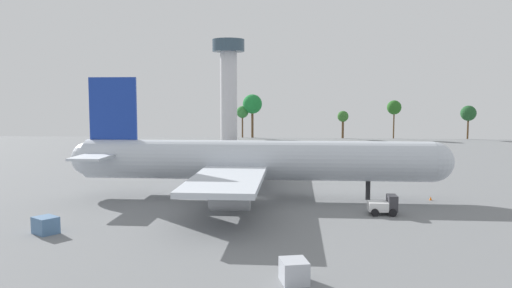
% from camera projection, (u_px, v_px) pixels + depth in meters
% --- Properties ---
extents(ground_plane, '(230.31, 230.31, 0.00)m').
position_uv_depth(ground_plane, '(256.00, 198.00, 75.70)').
color(ground_plane, slate).
extents(cargo_airplane, '(57.58, 47.72, 18.21)m').
position_uv_depth(cargo_airplane, '(255.00, 161.00, 75.20)').
color(cargo_airplane, silver).
rests_on(cargo_airplane, ground_plane).
extents(maintenance_van, '(3.66, 2.70, 2.56)m').
position_uv_depth(maintenance_van, '(384.00, 205.00, 64.77)').
color(maintenance_van, '#333338').
rests_on(maintenance_van, ground_plane).
extents(pushback_tractor, '(3.29, 4.48, 2.15)m').
position_uv_depth(pushback_tractor, '(169.00, 170.00, 98.10)').
color(pushback_tractor, '#232328').
rests_on(pushback_tractor, ground_plane).
extents(cargo_container_fore, '(2.64, 2.91, 1.88)m').
position_uv_depth(cargo_container_fore, '(294.00, 271.00, 40.88)').
color(cargo_container_fore, '#B7BCC6').
rests_on(cargo_container_fore, ground_plane).
extents(cargo_container_aft, '(3.27, 3.18, 1.89)m').
position_uv_depth(cargo_container_aft, '(46.00, 225.00, 55.69)').
color(cargo_container_aft, '#4C729E').
rests_on(cargo_container_aft, ground_plane).
extents(safety_cone_nose, '(0.40, 0.40, 0.57)m').
position_uv_depth(safety_cone_nose, '(431.00, 198.00, 73.91)').
color(safety_cone_nose, orange).
rests_on(safety_cone_nose, ground_plane).
extents(control_tower, '(11.04, 11.04, 35.09)m').
position_uv_depth(control_tower, '(229.00, 80.00, 172.44)').
color(control_tower, silver).
rests_on(control_tower, ground_plane).
extents(tree_line_backdrop, '(88.81, 7.37, 16.51)m').
position_uv_depth(tree_line_backdrop, '(324.00, 109.00, 188.04)').
color(tree_line_backdrop, '#51381E').
rests_on(tree_line_backdrop, ground_plane).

